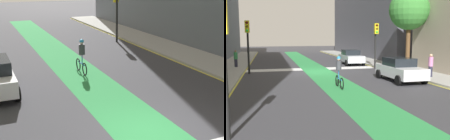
# 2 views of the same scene
# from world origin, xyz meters

# --- Properties ---
(ground_plane) EXTENTS (120.00, 120.00, 0.00)m
(ground_plane) POSITION_xyz_m (0.00, 0.00, 0.00)
(ground_plane) COLOR #38383D
(bike_lane_paint) EXTENTS (2.40, 60.00, 0.01)m
(bike_lane_paint) POSITION_xyz_m (-0.13, 0.00, 0.00)
(bike_lane_paint) COLOR #2D8C47
(bike_lane_paint) RESTS_ON ground_plane
(traffic_signal_far_right) EXTENTS (0.35, 0.52, 4.01)m
(traffic_signal_far_right) POSITION_xyz_m (5.20, 14.38, 2.82)
(traffic_signal_far_right) COLOR black
(traffic_signal_far_right) RESTS_ON ground_plane
(cyclist_in_lane) EXTENTS (0.32, 1.73, 1.86)m
(cyclist_in_lane) POSITION_xyz_m (-0.00, 7.33, 0.97)
(cyclist_in_lane) COLOR black
(cyclist_in_lane) RESTS_ON ground_plane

